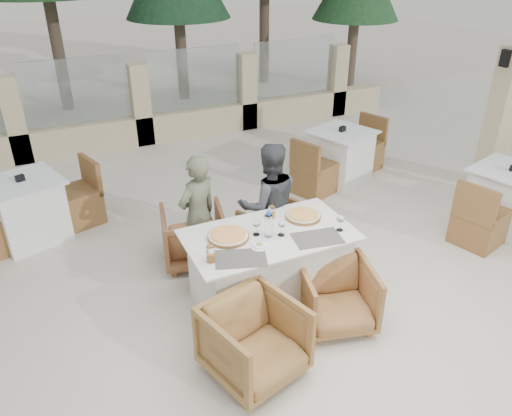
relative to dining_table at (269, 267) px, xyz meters
name	(u,v)px	position (x,y,z in m)	size (l,w,h in m)	color
ground	(259,296)	(-0.08, 0.07, -0.39)	(80.00, 80.00, 0.00)	beige
sand_patch	(77,50)	(-0.08, 14.07, -0.38)	(30.00, 16.00, 0.01)	beige
perimeter_wall_far	(140,99)	(-0.08, 4.87, 0.42)	(10.00, 0.34, 1.60)	beige
lantern_pillar	(500,119)	(4.12, 1.07, 0.61)	(0.34, 0.34, 2.00)	beige
dining_table	(269,267)	(0.00, 0.00, 0.00)	(1.60, 0.90, 0.77)	silver
placemat_near_left	(241,258)	(-0.41, -0.27, 0.39)	(0.45, 0.30, 0.00)	#534E47
placemat_near_right	(317,238)	(0.37, -0.26, 0.39)	(0.45, 0.30, 0.00)	#59544C
pizza_left	(228,236)	(-0.38, 0.09, 0.41)	(0.39, 0.39, 0.05)	#D75A1D
pizza_right	(303,216)	(0.44, 0.14, 0.41)	(0.35, 0.35, 0.05)	orange
water_bottle	(269,224)	(-0.03, -0.03, 0.52)	(0.08, 0.08, 0.26)	#B0C8E7
wine_glass_centre	(256,226)	(-0.12, 0.04, 0.48)	(0.08, 0.08, 0.18)	white
wine_glass_near	(281,227)	(0.09, -0.07, 0.48)	(0.08, 0.08, 0.18)	silver
wine_glass_corner	(340,222)	(0.64, -0.22, 0.48)	(0.08, 0.08, 0.18)	silver
beer_glass_left	(211,254)	(-0.66, -0.20, 0.46)	(0.08, 0.08, 0.15)	orange
beer_glass_right	(272,212)	(0.16, 0.27, 0.45)	(0.06, 0.06, 0.12)	gold
olive_dish	(259,245)	(-0.19, -0.17, 0.41)	(0.11, 0.11, 0.04)	white
armchair_far_left	(193,236)	(-0.45, 0.99, -0.07)	(0.67, 0.69, 0.63)	brown
armchair_far_right	(277,232)	(0.43, 0.68, -0.07)	(0.67, 0.69, 0.63)	brown
armchair_near_left	(254,341)	(-0.53, -0.82, -0.05)	(0.71, 0.73, 0.67)	olive
armchair_near_right	(336,296)	(0.42, -0.58, -0.08)	(0.66, 0.68, 0.62)	#986737
diner_left	(198,215)	(-0.44, 0.78, 0.29)	(0.49, 0.32, 1.35)	#585D43
diner_right	(269,205)	(0.30, 0.63, 0.32)	(0.69, 0.53, 1.41)	#3A3C40
bg_table_a	(28,210)	(-2.09, 2.25, 0.00)	(1.64, 0.82, 0.77)	white
bg_table_b	(340,156)	(2.22, 2.11, 0.00)	(1.64, 0.82, 0.77)	white
bg_table_c	(505,199)	(3.31, 0.08, 0.00)	(1.64, 0.82, 0.77)	silver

